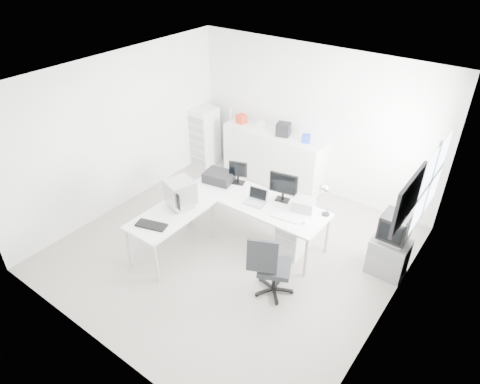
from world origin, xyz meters
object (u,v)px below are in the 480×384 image
Objects in this scene: lcd_monitor_small at (238,173)px; office_chair at (275,265)px; crt_monitor at (181,194)px; filing_cabinet at (205,136)px; side_desk at (173,232)px; tv_cabinet at (388,256)px; lcd_monitor_large at (283,188)px; sideboard at (273,157)px; laser_printer at (304,205)px; laptop at (255,198)px; inkjet_printer at (219,177)px; crt_tv at (395,229)px; main_desk at (256,218)px; drawer_pedestal at (293,236)px.

office_chair is at bearing -57.14° from lcd_monitor_small.
filing_cabinet is (-1.55, 2.38, -0.35)m from crt_monitor.
office_chair is at bearing 6.58° from side_desk.
tv_cabinet is at bearing -14.49° from lcd_monitor_small.
lcd_monitor_large reaches higher than lcd_monitor_small.
office_chair is 1.70× the size of tv_cabinet.
tv_cabinet is at bearing -23.61° from sideboard.
crt_monitor is (-1.60, -1.07, 0.14)m from laser_printer.
tv_cabinet is (2.65, 0.24, -0.65)m from lcd_monitor_small.
sideboard is (-1.15, 1.51, -0.46)m from lcd_monitor_large.
crt_monitor is at bearing -148.81° from laptop.
laser_printer is 1.93m from crt_monitor.
crt_tv reaches higher than inkjet_printer.
inkjet_printer is 0.97× the size of crt_tv.
main_desk is at bearing -65.70° from sideboard.
side_desk is 1.50m from lcd_monitor_small.
crt_tv reaches higher than office_chair.
crt_monitor is 0.77× the size of tv_cabinet.
lcd_monitor_large is 1.95m from sideboard.
laser_printer is 0.32× the size of office_chair.
main_desk is 2.21m from crt_tv.
office_chair is at bearing -74.16° from lcd_monitor_large.
inkjet_printer is 0.35m from lcd_monitor_small.
filing_cabinet is (-3.15, 1.31, -0.21)m from laser_printer.
crt_tv is (2.10, 0.49, 0.44)m from main_desk.
crt_monitor is at bearing -56.95° from filing_cabinet.
laptop is (0.90, -0.20, 0.01)m from inkjet_printer.
crt_tv is at bearing 25.48° from office_chair.
laser_printer is 1.48m from tv_cabinet.
lcd_monitor_small is 0.19× the size of sideboard.
drawer_pedestal is 1.42m from lcd_monitor_small.
crt_monitor is at bearing -149.86° from drawer_pedestal.
tv_cabinet is (2.95, 0.39, -0.54)m from inkjet_printer.
drawer_pedestal reaches higher than tv_cabinet.
drawer_pedestal is (1.55, 1.15, -0.08)m from side_desk.
sideboard is (-2.90, 1.27, -0.28)m from crt_tv.
lcd_monitor_large is at bearing 159.14° from laser_printer.
laptop is 2.07m from sideboard.
laser_printer is 1.38m from crt_tv.
filing_cabinet is (-2.75, 1.28, -0.36)m from lcd_monitor_large.
filing_cabinet is at bearing 125.56° from lcd_monitor_small.
drawer_pedestal is 0.87m from laptop.
lcd_monitor_large is at bearing -172.06° from crt_tv.
lcd_monitor_large is 0.48m from laptop.
crt_monitor is at bearing -155.52° from tv_cabinet.
drawer_pedestal is 1.20× the size of crt_tv.
crt_monitor reaches higher than crt_tv.
tv_cabinet is at bearing -5.11° from laser_printer.
crt_monitor is at bearing -155.52° from crt_tv.
side_desk is at bearing -151.63° from tv_cabinet.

